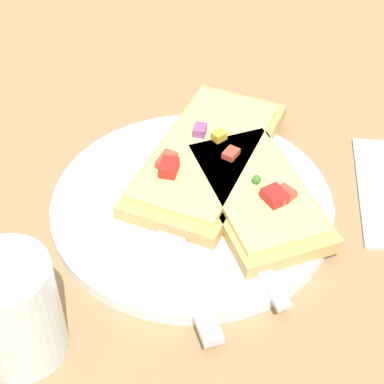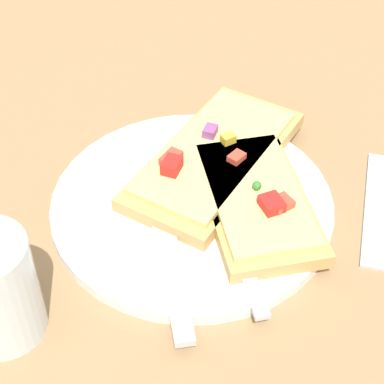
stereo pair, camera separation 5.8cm
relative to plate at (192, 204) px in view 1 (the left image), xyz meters
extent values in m
plane|color=#9E7A51|center=(0.00, 0.00, -0.01)|extent=(4.00, 4.00, 0.00)
cylinder|color=white|center=(0.00, 0.00, 0.00)|extent=(0.26, 0.26, 0.01)
cube|color=silver|center=(0.06, 0.06, 0.01)|extent=(0.13, 0.07, 0.01)
cube|color=silver|center=(-0.03, 0.01, 0.01)|extent=(0.06, 0.05, 0.01)
cube|color=silver|center=(-0.07, 0.01, 0.01)|extent=(0.03, 0.02, 0.00)
cube|color=silver|center=(-0.07, 0.00, 0.01)|extent=(0.03, 0.02, 0.00)
cube|color=silver|center=(-0.06, -0.01, 0.01)|extent=(0.03, 0.02, 0.00)
cube|color=silver|center=(-0.06, -0.01, 0.01)|extent=(0.03, 0.02, 0.00)
cube|color=silver|center=(0.12, 0.02, 0.01)|extent=(0.08, 0.05, 0.01)
cube|color=silver|center=(0.02, -0.03, 0.01)|extent=(0.13, 0.07, 0.00)
cube|color=tan|center=(-0.05, 0.01, 0.01)|extent=(0.23, 0.15, 0.01)
cube|color=#E5CC7A|center=(-0.05, 0.01, 0.02)|extent=(0.20, 0.13, 0.01)
cube|color=#934C8E|center=(-0.07, 0.00, 0.03)|extent=(0.02, 0.01, 0.01)
cube|color=yellow|center=(-0.07, 0.02, 0.03)|extent=(0.02, 0.02, 0.01)
cube|color=red|center=(-0.01, -0.02, 0.03)|extent=(0.02, 0.02, 0.01)
cube|color=#D14733|center=(-0.03, -0.03, 0.03)|extent=(0.03, 0.02, 0.01)
cube|color=tan|center=(-0.01, 0.06, 0.01)|extent=(0.19, 0.15, 0.01)
cube|color=#E5CC7A|center=(-0.01, 0.06, 0.02)|extent=(0.17, 0.13, 0.01)
cube|color=#D14733|center=(-0.04, 0.03, 0.03)|extent=(0.02, 0.02, 0.01)
cube|color=#D14733|center=(0.01, 0.08, 0.03)|extent=(0.03, 0.03, 0.01)
sphere|color=#388433|center=(-0.01, 0.06, 0.03)|extent=(0.01, 0.01, 0.01)
cube|color=red|center=(0.01, 0.07, 0.03)|extent=(0.03, 0.03, 0.01)
sphere|color=tan|center=(-0.07, 0.04, 0.01)|extent=(0.01, 0.01, 0.01)
sphere|color=tan|center=(-0.03, 0.02, 0.01)|extent=(0.01, 0.01, 0.01)
cylinder|color=silver|center=(0.16, -0.11, 0.04)|extent=(0.07, 0.07, 0.09)
camera|label=1|loc=(0.42, 0.05, 0.42)|focal=60.00mm
camera|label=2|loc=(0.41, 0.10, 0.42)|focal=60.00mm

